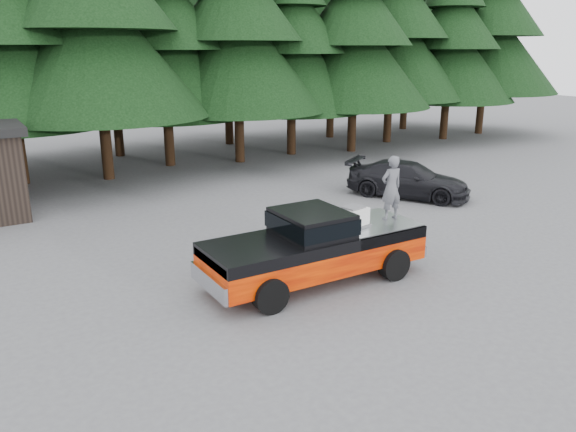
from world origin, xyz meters
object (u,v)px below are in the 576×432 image
pickup_truck (314,257)px  air_compressor (353,217)px  man_on_bed (391,188)px  parked_car (408,179)px

pickup_truck → air_compressor: bearing=-2.9°
pickup_truck → man_on_bed: man_on_bed is taller
pickup_truck → man_on_bed: 2.87m
air_compressor → man_on_bed: size_ratio=0.40×
air_compressor → man_on_bed: 1.41m
man_on_bed → pickup_truck: bearing=0.8°
air_compressor → parked_car: size_ratio=0.14×
air_compressor → parked_car: air_compressor is taller
parked_car → man_on_bed: bearing=-169.1°
air_compressor → pickup_truck: bearing=165.0°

